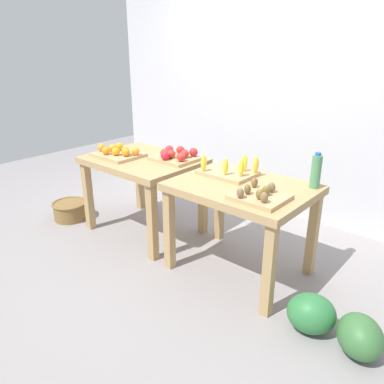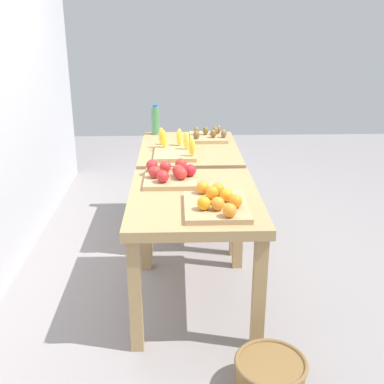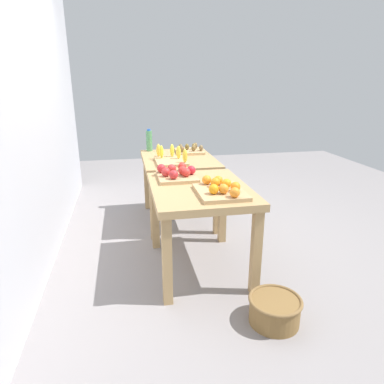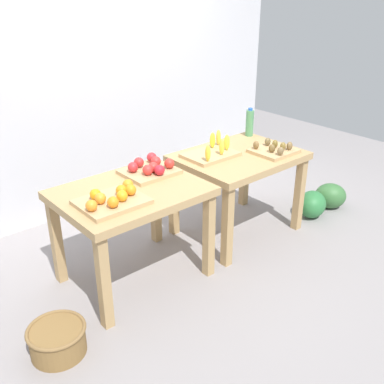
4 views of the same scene
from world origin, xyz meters
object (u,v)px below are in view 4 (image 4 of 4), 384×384
at_px(banana_crate, 212,152).
at_px(water_bottle, 250,123).
at_px(display_table_left, 131,203).
at_px(display_table_right, 238,166).
at_px(orange_bin, 112,199).
at_px(watermelon_pile, 321,200).
at_px(kiwi_bin, 274,150).
at_px(apple_bin, 150,168).
at_px(wicker_basket, 57,339).

distance_m(banana_crate, water_bottle, 0.68).
distance_m(display_table_left, water_bottle, 1.61).
bearing_deg(display_table_right, orange_bin, -174.94).
relative_size(display_table_left, watermelon_pile, 1.49).
bearing_deg(display_table_right, kiwi_bin, -35.08).
xyz_separation_m(banana_crate, watermelon_pile, (1.12, -0.41, -0.66)).
relative_size(orange_bin, banana_crate, 1.00).
xyz_separation_m(banana_crate, kiwi_bin, (0.46, -0.29, -0.01)).
xyz_separation_m(apple_bin, watermelon_pile, (1.75, -0.44, -0.67)).
xyz_separation_m(water_bottle, wicker_basket, (-2.38, -0.64, -0.78)).
distance_m(apple_bin, banana_crate, 0.63).
bearing_deg(water_bottle, watermelon_pile, -51.42).
height_order(kiwi_bin, watermelon_pile, kiwi_bin).
xyz_separation_m(orange_bin, water_bottle, (1.78, 0.41, 0.09)).
xyz_separation_m(kiwi_bin, wicker_basket, (-2.19, -0.17, -0.68)).
distance_m(orange_bin, water_bottle, 1.83).
height_order(orange_bin, wicker_basket, orange_bin).
bearing_deg(orange_bin, kiwi_bin, -2.08).
relative_size(apple_bin, watermelon_pile, 0.57).
relative_size(banana_crate, kiwi_bin, 1.25).
bearing_deg(display_table_left, apple_bin, 27.41).
xyz_separation_m(display_table_right, watermelon_pile, (0.91, -0.30, -0.51)).
distance_m(display_table_left, apple_bin, 0.36).
bearing_deg(kiwi_bin, wicker_basket, -175.48).
xyz_separation_m(orange_bin, banana_crate, (1.13, 0.23, -0.00)).
distance_m(display_table_left, display_table_right, 1.12).
bearing_deg(water_bottle, wicker_basket, -164.91).
bearing_deg(banana_crate, orange_bin, -168.32).
bearing_deg(orange_bin, display_table_left, 28.24).
distance_m(apple_bin, kiwi_bin, 1.13).
bearing_deg(apple_bin, water_bottle, 6.47).
height_order(kiwi_bin, wicker_basket, kiwi_bin).
relative_size(display_table_right, orange_bin, 2.31).
xyz_separation_m(display_table_left, orange_bin, (-0.22, -0.12, 0.15)).
bearing_deg(wicker_basket, kiwi_bin, 4.52).
distance_m(kiwi_bin, wicker_basket, 2.30).
bearing_deg(display_table_right, wicker_basket, -169.77).
distance_m(display_table_right, wicker_basket, 2.04).
bearing_deg(banana_crate, display_table_left, -172.80).
distance_m(water_bottle, watermelon_pile, 1.06).
height_order(display_table_left, wicker_basket, display_table_left).
bearing_deg(apple_bin, watermelon_pile, -14.22).
height_order(display_table_right, water_bottle, water_bottle).
relative_size(banana_crate, water_bottle, 1.66).
height_order(water_bottle, watermelon_pile, water_bottle).
bearing_deg(kiwi_bin, orange_bin, 177.92).
height_order(orange_bin, water_bottle, water_bottle).
relative_size(display_table_left, water_bottle, 3.84).
distance_m(orange_bin, banana_crate, 1.16).
bearing_deg(apple_bin, display_table_left, -152.59).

